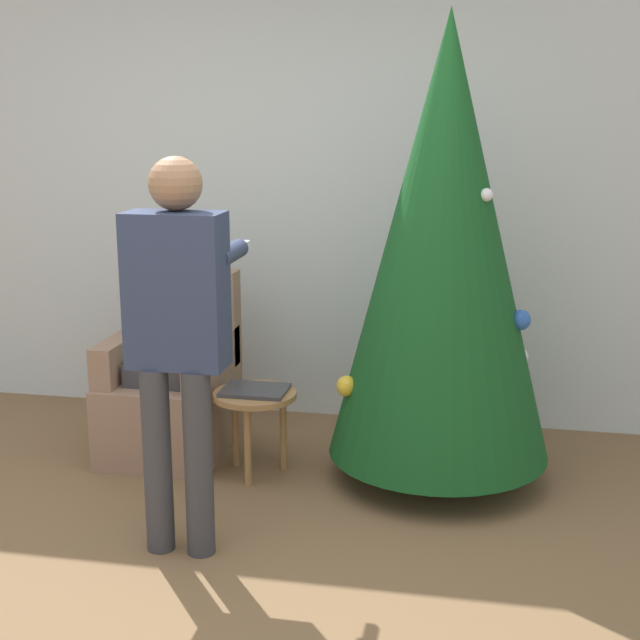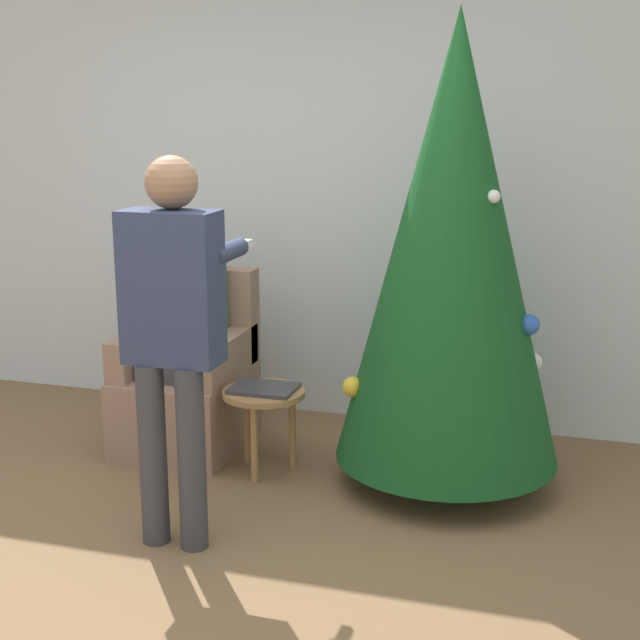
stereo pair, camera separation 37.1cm
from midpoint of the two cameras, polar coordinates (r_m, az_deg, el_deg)
The scene contains 8 objects.
ground_plane at distance 3.67m, azimuth -12.91°, elevation -17.14°, with size 14.00×14.00×0.00m, color brown.
wall_back at distance 5.29m, azimuth -3.89°, elevation 8.11°, with size 8.00×0.06×2.70m.
christmas_tree at distance 4.30m, azimuth 5.48°, elevation 5.00°, with size 1.10×1.10×2.29m.
armchair at distance 4.98m, azimuth -11.54°, elevation -4.42°, with size 0.61×0.73×0.96m.
person_seated at distance 4.86m, azimuth -11.86°, elevation -0.61°, with size 0.36×0.46×1.25m.
person_standing at distance 3.71m, azimuth -11.97°, elevation -0.19°, with size 0.42×0.57×1.66m.
side_stool at distance 4.56m, azimuth -6.53°, elevation -5.41°, with size 0.42×0.42×0.44m.
laptop at distance 4.54m, azimuth -6.55°, elevation -4.52°, with size 0.33×0.25×0.02m.
Camera 1 is at (1.18, -2.90, 1.86)m, focal length 50.00 mm.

